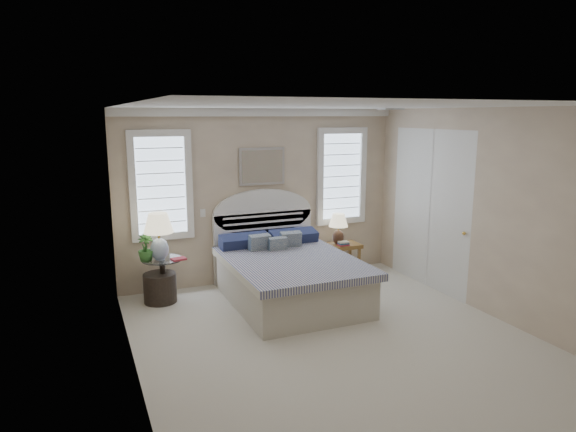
# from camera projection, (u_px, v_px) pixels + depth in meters

# --- Properties ---
(floor) EXTENTS (4.50, 5.00, 0.01)m
(floor) POSITION_uv_depth(u_px,v_px,m) (335.00, 339.00, 6.06)
(floor) COLOR #BEB8A2
(floor) RESTS_ON ground
(ceiling) EXTENTS (4.50, 5.00, 0.01)m
(ceiling) POSITION_uv_depth(u_px,v_px,m) (339.00, 106.00, 5.53)
(ceiling) COLOR white
(ceiling) RESTS_ON wall_back
(wall_back) EXTENTS (4.50, 0.02, 2.70)m
(wall_back) POSITION_uv_depth(u_px,v_px,m) (262.00, 196.00, 8.06)
(wall_back) COLOR tan
(wall_back) RESTS_ON floor
(wall_left) EXTENTS (0.02, 5.00, 2.70)m
(wall_left) POSITION_uv_depth(u_px,v_px,m) (130.00, 247.00, 4.94)
(wall_left) COLOR tan
(wall_left) RESTS_ON floor
(wall_right) EXTENTS (0.02, 5.00, 2.70)m
(wall_right) POSITION_uv_depth(u_px,v_px,m) (490.00, 213.00, 6.65)
(wall_right) COLOR tan
(wall_right) RESTS_ON floor
(crown_molding) EXTENTS (4.50, 0.08, 0.12)m
(crown_molding) POSITION_uv_depth(u_px,v_px,m) (262.00, 112.00, 7.77)
(crown_molding) COLOR white
(crown_molding) RESTS_ON wall_back
(hvac_vent) EXTENTS (0.30, 0.20, 0.02)m
(hvac_vent) POSITION_uv_depth(u_px,v_px,m) (391.00, 109.00, 6.72)
(hvac_vent) COLOR #B2B2B2
(hvac_vent) RESTS_ON ceiling
(switch_plate) EXTENTS (0.08, 0.01, 0.12)m
(switch_plate) POSITION_uv_depth(u_px,v_px,m) (203.00, 213.00, 7.72)
(switch_plate) COLOR white
(switch_plate) RESTS_ON wall_back
(window_left) EXTENTS (0.90, 0.06, 1.60)m
(window_left) POSITION_uv_depth(u_px,v_px,m) (161.00, 186.00, 7.40)
(window_left) COLOR #A9BED6
(window_left) RESTS_ON wall_back
(window_right) EXTENTS (0.90, 0.06, 1.60)m
(window_right) POSITION_uv_depth(u_px,v_px,m) (341.00, 176.00, 8.52)
(window_right) COLOR #A9BED6
(window_right) RESTS_ON wall_back
(painting) EXTENTS (0.74, 0.04, 0.58)m
(painting) POSITION_uv_depth(u_px,v_px,m) (262.00, 166.00, 7.93)
(painting) COLOR silver
(painting) RESTS_ON wall_back
(closet_door) EXTENTS (0.02, 1.80, 2.40)m
(closet_door) POSITION_uv_depth(u_px,v_px,m) (430.00, 209.00, 7.76)
(closet_door) COLOR silver
(closet_door) RESTS_ON floor
(bed) EXTENTS (1.72, 2.28, 1.47)m
(bed) POSITION_uv_depth(u_px,v_px,m) (287.00, 273.00, 7.30)
(bed) COLOR #BAB4A3
(bed) RESTS_ON floor
(side_table_left) EXTENTS (0.56, 0.56, 0.63)m
(side_table_left) POSITION_uv_depth(u_px,v_px,m) (163.00, 275.00, 7.21)
(side_table_left) COLOR black
(side_table_left) RESTS_ON floor
(nightstand_right) EXTENTS (0.50, 0.40, 0.53)m
(nightstand_right) POSITION_uv_depth(u_px,v_px,m) (344.00, 252.00, 8.42)
(nightstand_right) COLOR brown
(nightstand_right) RESTS_ON floor
(floor_pot) EXTENTS (0.58, 0.58, 0.42)m
(floor_pot) POSITION_uv_depth(u_px,v_px,m) (160.00, 288.00, 7.23)
(floor_pot) COLOR black
(floor_pot) RESTS_ON floor
(lamp_left) EXTENTS (0.47, 0.47, 0.66)m
(lamp_left) POSITION_uv_depth(u_px,v_px,m) (159.00, 231.00, 7.04)
(lamp_left) COLOR silver
(lamp_left) RESTS_ON side_table_left
(lamp_right) EXTENTS (0.35, 0.35, 0.51)m
(lamp_right) POSITION_uv_depth(u_px,v_px,m) (338.00, 225.00, 8.32)
(lamp_right) COLOR black
(lamp_right) RESTS_ON nightstand_right
(potted_plant) EXTENTS (0.25, 0.25, 0.37)m
(potted_plant) POSITION_uv_depth(u_px,v_px,m) (146.00, 248.00, 7.00)
(potted_plant) COLOR #386E2C
(potted_plant) RESTS_ON side_table_left
(books_left) EXTENTS (0.22, 0.17, 0.03)m
(books_left) POSITION_uv_depth(u_px,v_px,m) (179.00, 259.00, 7.10)
(books_left) COLOR #A22836
(books_left) RESTS_ON side_table_left
(books_right) EXTENTS (0.18, 0.13, 0.07)m
(books_right) POSITION_uv_depth(u_px,v_px,m) (343.00, 244.00, 8.26)
(books_right) COLOR #A22836
(books_right) RESTS_ON nightstand_right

